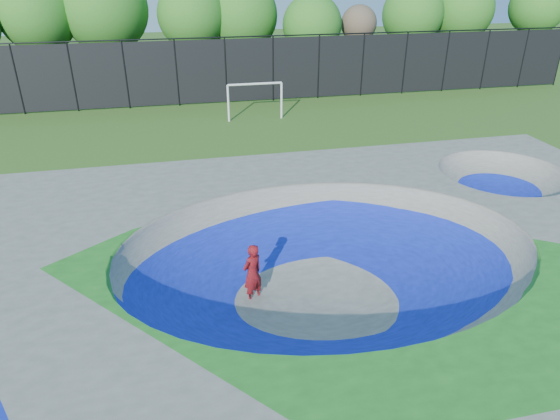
# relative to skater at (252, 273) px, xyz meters

# --- Properties ---
(ground) EXTENTS (120.00, 120.00, 0.00)m
(ground) POSITION_rel_skater_xyz_m (1.97, -0.09, -0.83)
(ground) COLOR #2F5417
(ground) RESTS_ON ground
(skate_deck) EXTENTS (22.00, 14.00, 1.50)m
(skate_deck) POSITION_rel_skater_xyz_m (1.97, -0.09, -0.08)
(skate_deck) COLOR gray
(skate_deck) RESTS_ON ground
(skater) EXTENTS (0.73, 0.67, 1.67)m
(skater) POSITION_rel_skater_xyz_m (0.00, 0.00, 0.00)
(skater) COLOR red
(skater) RESTS_ON ground
(skateboard) EXTENTS (0.78, 0.58, 0.05)m
(skateboard) POSITION_rel_skater_xyz_m (0.00, 0.00, -0.81)
(skateboard) COLOR black
(skateboard) RESTS_ON ground
(soccer_goal) EXTENTS (3.15, 0.12, 2.08)m
(soccer_goal) POSITION_rel_skater_xyz_m (3.06, 16.76, 0.61)
(soccer_goal) COLOR silver
(soccer_goal) RESTS_ON ground
(fence) EXTENTS (48.09, 0.09, 4.04)m
(fence) POSITION_rel_skater_xyz_m (1.97, 20.91, 1.26)
(fence) COLOR black
(fence) RESTS_ON ground
(treeline) EXTENTS (51.88, 7.27, 8.15)m
(treeline) POSITION_rel_skater_xyz_m (-0.31, 26.00, 3.98)
(treeline) COLOR #4E3A27
(treeline) RESTS_ON ground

